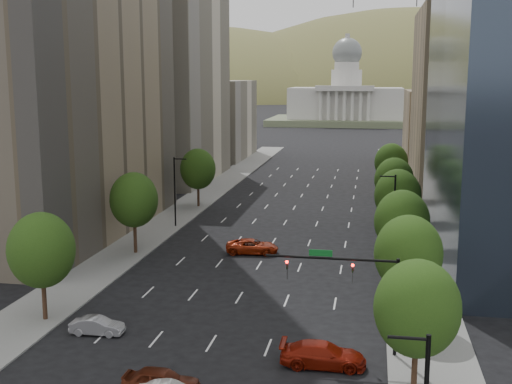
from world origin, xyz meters
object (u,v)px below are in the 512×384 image
Objects in this scene: capitol at (346,103)px; car_maroon at (161,381)px; traffic_signal at (360,283)px; car_silver at (97,326)px; car_red_near at (323,355)px; car_red_far at (252,246)px.

car_maroon is (-1.13, -227.61, -7.77)m from capitol.
traffic_signal is 14.75m from car_maroon.
car_silver is (-8.80, -219.58, -7.91)m from capitol.
car_red_near reaches higher than car_red_far.
traffic_signal is at bearing -159.30° from car_red_far.
traffic_signal reaches higher than car_maroon.
traffic_signal is 27.50m from car_red_far.
capitol is 222.36m from car_red_near.
traffic_signal is at bearing -92.61° from car_silver.
traffic_signal is 5.44m from car_red_near.
capitol is at bearing -4.53° from car_silver.
car_red_far reaches higher than car_silver.
capitol is 14.89× the size of car_silver.
car_red_near is at bearing -165.52° from car_red_far.
traffic_signal is at bearing -56.70° from car_maroon.
car_red_far is (-1.50, -195.37, -7.79)m from capitol.
car_silver is 0.71× the size of car_red_far.
car_maroon is at bearing 175.06° from car_red_far.
traffic_signal is 2.26× the size of car_silver.
car_red_near is 1.42× the size of car_silver.
car_maroon is 11.10m from car_silver.
car_red_near is (8.26, -222.07, -7.75)m from capitol.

